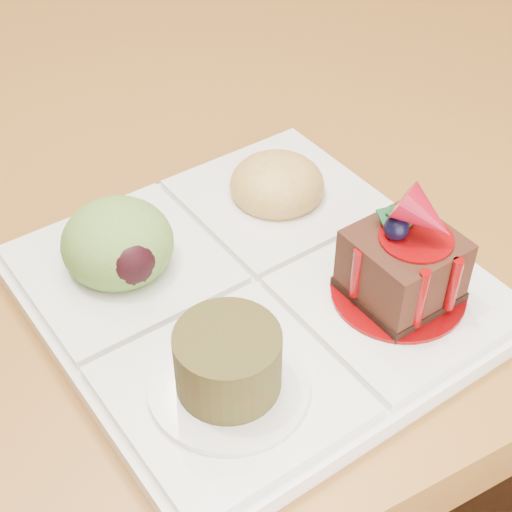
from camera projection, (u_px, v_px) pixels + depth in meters
ground at (70, 329)px, 1.46m from camera, size 6.00×6.00×0.00m
sampler_plate at (250, 275)px, 0.46m from camera, size 0.26×0.26×0.09m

